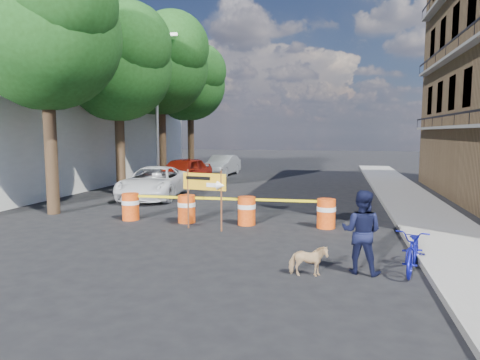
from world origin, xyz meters
The scene contains 19 objects.
ground centered at (0.00, 0.00, 0.00)m, with size 120.00×120.00×0.00m, color black.
sidewalk_east centered at (6.20, 6.00, 0.07)m, with size 2.40×40.00×0.15m, color gray.
white_building centered at (-13.00, 10.00, 3.00)m, with size 8.00×22.00×6.00m, color silver.
tree_near centered at (-6.73, 2.00, 6.36)m, with size 5.46×5.20×9.15m.
tree_mid_a centered at (-6.74, 7.00, 6.01)m, with size 5.25×5.00×8.68m.
tree_mid_b centered at (-6.73, 12.00, 6.71)m, with size 5.67×5.40×9.62m.
tree_far centered at (-6.74, 17.00, 6.22)m, with size 5.04×4.80×8.84m.
streetlamp centered at (-5.93, 9.50, 4.38)m, with size 1.25×0.18×8.00m.
barrel_far_left centered at (-3.56, 1.61, 0.47)m, with size 0.58×0.58×0.90m.
barrel_mid_left centered at (-1.58, 1.63, 0.47)m, with size 0.58×0.58×0.90m.
barrel_mid_right centered at (0.40, 1.71, 0.47)m, with size 0.58×0.58×0.90m.
barrel_far_right centered at (2.89, 1.81, 0.47)m, with size 0.58×0.58×0.90m.
detour_sign centered at (-0.51, 0.71, 1.33)m, with size 1.40×0.39×1.82m.
pedestrian centered at (3.70, -2.33, 0.87)m, with size 0.85×0.66×1.75m, color black.
bicycle centered at (4.80, -1.99, 0.91)m, with size 0.64×0.96×1.83m, color #121699.
dog centered at (2.65, -2.82, 0.33)m, with size 0.35×0.77×0.65m, color tan.
suv_white centered at (-4.80, 6.31, 0.70)m, with size 2.32×5.02×1.40m, color white.
sedan_red centered at (-4.80, 9.94, 0.81)m, with size 1.92×4.77×1.63m, color maroon.
sedan_silver centered at (-4.51, 16.86, 0.69)m, with size 1.47×4.20×1.38m, color silver.
Camera 1 is at (3.17, -11.38, 2.93)m, focal length 32.00 mm.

